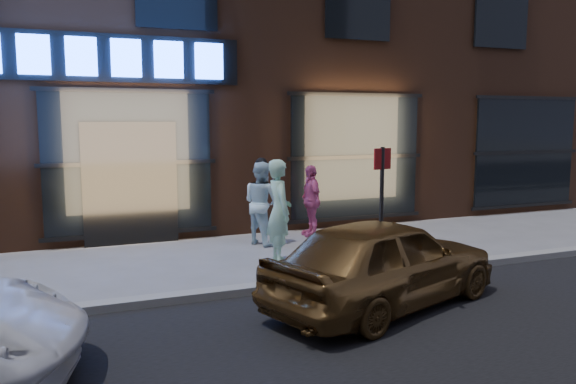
% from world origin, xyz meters
% --- Properties ---
extents(ground, '(90.00, 90.00, 0.00)m').
position_xyz_m(ground, '(0.00, 0.00, 0.00)').
color(ground, slate).
rests_on(ground, ground).
extents(curb, '(60.00, 0.25, 0.12)m').
position_xyz_m(curb, '(0.00, 0.00, 0.06)').
color(curb, gray).
rests_on(curb, ground).
extents(storefront_building, '(30.20, 8.28, 10.30)m').
position_xyz_m(storefront_building, '(-0.00, 7.99, 5.15)').
color(storefront_building, '#54301E').
rests_on(storefront_building, ground).
extents(man_bowtie, '(0.47, 0.67, 1.78)m').
position_xyz_m(man_bowtie, '(2.20, 1.52, 0.89)').
color(man_bowtie, '#B7F0D9').
rests_on(man_bowtie, ground).
extents(man_cap, '(0.89, 0.98, 1.64)m').
position_xyz_m(man_cap, '(2.38, 2.97, 0.82)').
color(man_cap, white).
rests_on(man_cap, ground).
extents(passerby, '(0.42, 0.90, 1.50)m').
position_xyz_m(passerby, '(3.61, 3.34, 0.75)').
color(passerby, '#DB5A96').
rests_on(passerby, ground).
extents(gold_sedan, '(3.82, 2.55, 1.21)m').
position_xyz_m(gold_sedan, '(2.64, -1.18, 0.60)').
color(gold_sedan, brown).
rests_on(gold_sedan, ground).
extents(sign_post, '(0.32, 0.09, 2.03)m').
position_xyz_m(sign_post, '(3.36, 0.10, 1.23)').
color(sign_post, '#262628').
rests_on(sign_post, ground).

